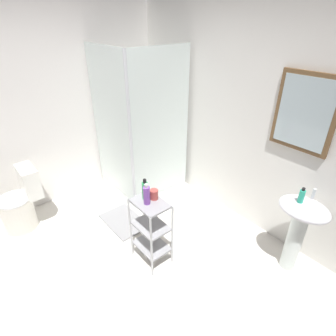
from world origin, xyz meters
TOP-DOWN VIEW (x-y plane):
  - ground_plane at (0.00, 0.00)m, footprint 4.20×4.20m
  - wall_back at (0.01, 1.85)m, footprint 4.20×0.14m
  - wall_left at (-1.85, 0.00)m, footprint 0.10×4.20m
  - shower_stall at (-1.23, 1.19)m, footprint 0.92×0.92m
  - pedestal_sink at (0.92, 1.52)m, footprint 0.46×0.37m
  - sink_faucet at (0.92, 1.64)m, footprint 0.03×0.03m
  - toilet at (-1.48, -0.38)m, footprint 0.37×0.49m
  - storage_cart at (-0.06, 0.50)m, footprint 0.38×0.28m
  - hand_soap_bottle at (0.88, 1.49)m, footprint 0.05×0.05m
  - body_wash_bottle_green at (-0.14, 0.50)m, footprint 0.06×0.06m
  - conditioner_bottle_purple at (-0.07, 0.47)m, footprint 0.06×0.06m
  - rinse_cup at (-0.09, 0.57)m, footprint 0.08×0.08m
  - bath_mat at (-0.76, 0.58)m, footprint 0.60×0.40m

SIDE VIEW (x-z plane):
  - ground_plane at x=0.00m, z-range -0.02..0.00m
  - bath_mat at x=-0.76m, z-range 0.00..0.02m
  - toilet at x=-1.48m, z-range -0.07..0.69m
  - storage_cart at x=-0.06m, z-range 0.07..0.81m
  - shower_stall at x=-1.23m, z-range -0.54..1.46m
  - pedestal_sink at x=0.92m, z-range 0.17..0.98m
  - rinse_cup at x=-0.09m, z-range 0.74..0.84m
  - body_wash_bottle_green at x=-0.14m, z-range 0.73..0.94m
  - conditioner_bottle_purple at x=-0.07m, z-range 0.73..0.94m
  - sink_faucet at x=0.92m, z-range 0.81..0.91m
  - hand_soap_bottle at x=0.88m, z-range 0.80..0.95m
  - wall_left at x=-1.85m, z-range 0.00..2.50m
  - wall_back at x=0.01m, z-range 0.00..2.50m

